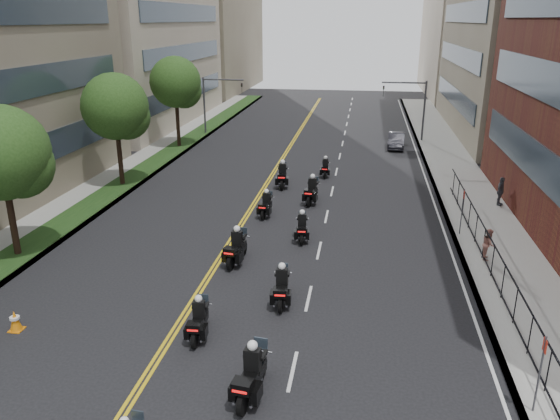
# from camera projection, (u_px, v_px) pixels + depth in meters

# --- Properties ---
(sidewalk_right) EXTENTS (4.00, 90.00, 0.15)m
(sidewalk_right) POSITION_uv_depth(u_px,v_px,m) (468.00, 196.00, 35.26)
(sidewalk_right) COLOR gray
(sidewalk_right) RESTS_ON ground
(sidewalk_left) EXTENTS (4.00, 90.00, 0.15)m
(sidewalk_left) POSITION_uv_depth(u_px,v_px,m) (118.00, 180.00, 38.74)
(sidewalk_left) COLOR gray
(sidewalk_left) RESTS_ON ground
(grass_strip) EXTENTS (2.00, 90.00, 0.04)m
(grass_strip) POSITION_uv_depth(u_px,v_px,m) (129.00, 180.00, 38.60)
(grass_strip) COLOR #133312
(grass_strip) RESTS_ON sidewalk_left
(building_right_far) EXTENTS (15.00, 28.00, 26.00)m
(building_right_far) POSITION_uv_depth(u_px,v_px,m) (485.00, 3.00, 78.98)
(building_right_far) COLOR #A89B87
(building_right_far) RESTS_ON ground
(building_left_far) EXTENTS (16.00, 28.00, 26.00)m
(building_left_far) POSITION_uv_depth(u_px,v_px,m) (196.00, 5.00, 85.31)
(building_left_far) COLOR #756855
(building_left_far) RESTS_ON ground
(iron_fence) EXTENTS (0.05, 28.00, 1.50)m
(iron_fence) POSITION_uv_depth(u_px,v_px,m) (498.00, 270.00, 23.01)
(iron_fence) COLOR black
(iron_fence) RESTS_ON sidewalk_right
(street_trees) EXTENTS (4.40, 38.40, 7.98)m
(street_trees) POSITION_uv_depth(u_px,v_px,m) (77.00, 127.00, 30.97)
(street_trees) COLOR black
(street_trees) RESTS_ON ground
(traffic_signal_right) EXTENTS (4.09, 0.20, 5.60)m
(traffic_signal_right) POSITION_uv_depth(u_px,v_px,m) (414.00, 102.00, 50.26)
(traffic_signal_right) COLOR #3F3F44
(traffic_signal_right) RESTS_ON ground
(traffic_signal_left) EXTENTS (4.09, 0.20, 5.60)m
(traffic_signal_left) POSITION_uv_depth(u_px,v_px,m) (214.00, 97.00, 53.03)
(traffic_signal_left) COLOR #3F3F44
(traffic_signal_left) RESTS_ON ground
(motorcycle_1) EXTENTS (0.75, 2.54, 1.88)m
(motorcycle_1) POSITION_uv_depth(u_px,v_px,m) (251.00, 376.00, 16.47)
(motorcycle_1) COLOR black
(motorcycle_1) RESTS_ON ground
(motorcycle_2) EXTENTS (0.56, 2.21, 1.63)m
(motorcycle_2) POSITION_uv_depth(u_px,v_px,m) (199.00, 321.00, 19.64)
(motorcycle_2) COLOR black
(motorcycle_2) RESTS_ON ground
(motorcycle_3) EXTENTS (0.62, 2.36, 1.74)m
(motorcycle_3) POSITION_uv_depth(u_px,v_px,m) (282.00, 288.00, 21.96)
(motorcycle_3) COLOR black
(motorcycle_3) RESTS_ON ground
(motorcycle_4) EXTENTS (0.73, 2.50, 1.84)m
(motorcycle_4) POSITION_uv_depth(u_px,v_px,m) (236.00, 249.00, 25.59)
(motorcycle_4) COLOR black
(motorcycle_4) RESTS_ON ground
(motorcycle_5) EXTENTS (0.61, 2.22, 1.64)m
(motorcycle_5) POSITION_uv_depth(u_px,v_px,m) (302.00, 228.00, 28.32)
(motorcycle_5) COLOR black
(motorcycle_5) RESTS_ON ground
(motorcycle_6) EXTENTS (0.57, 2.20, 1.62)m
(motorcycle_6) POSITION_uv_depth(u_px,v_px,m) (266.00, 206.00, 31.78)
(motorcycle_6) COLOR black
(motorcycle_6) RESTS_ON ground
(motorcycle_7) EXTENTS (0.73, 2.51, 1.85)m
(motorcycle_7) POSITION_uv_depth(u_px,v_px,m) (312.00, 192.00, 33.99)
(motorcycle_7) COLOR black
(motorcycle_7) RESTS_ON ground
(motorcycle_8) EXTENTS (0.69, 2.54, 1.87)m
(motorcycle_8) POSITION_uv_depth(u_px,v_px,m) (282.00, 176.00, 37.32)
(motorcycle_8) COLOR black
(motorcycle_8) RESTS_ON ground
(motorcycle_9) EXTENTS (0.48, 2.07, 1.52)m
(motorcycle_9) POSITION_uv_depth(u_px,v_px,m) (325.00, 168.00, 39.81)
(motorcycle_9) COLOR black
(motorcycle_9) RESTS_ON ground
(parked_sedan) EXTENTS (1.69, 4.15, 1.34)m
(parked_sedan) POSITION_uv_depth(u_px,v_px,m) (396.00, 140.00, 48.61)
(parked_sedan) COLOR black
(parked_sedan) RESTS_ON ground
(pedestrian_b) EXTENTS (0.69, 0.82, 1.50)m
(pedestrian_b) POSITION_uv_depth(u_px,v_px,m) (489.00, 244.00, 25.70)
(pedestrian_b) COLOR #9A6054
(pedestrian_b) RESTS_ON sidewalk_right
(pedestrian_c) EXTENTS (0.87, 1.11, 1.76)m
(pedestrian_c) POSITION_uv_depth(u_px,v_px,m) (500.00, 191.00, 33.10)
(pedestrian_c) COLOR #42434A
(pedestrian_c) RESTS_ON sidewalk_right
(traffic_cone) EXTENTS (0.48, 0.48, 0.80)m
(traffic_cone) POSITION_uv_depth(u_px,v_px,m) (15.00, 321.00, 20.14)
(traffic_cone) COLOR orange
(traffic_cone) RESTS_ON ground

